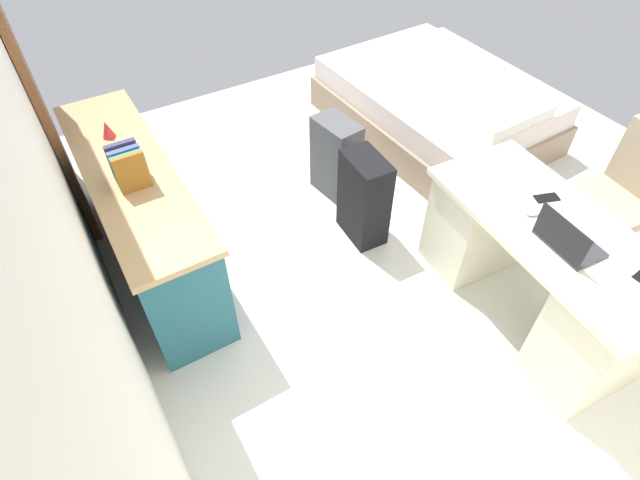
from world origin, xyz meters
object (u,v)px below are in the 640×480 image
suitcase_black (364,198)px  cell_phone_by_mouse (547,198)px  office_chair (613,207)px  figurine_small (107,129)px  computer_mouse (534,211)px  credenza (144,218)px  suitcase_spare_grey (336,158)px  desk (537,269)px  laptop (567,240)px  bed (436,105)px

suitcase_black → cell_phone_by_mouse: (-0.89, -0.60, 0.40)m
office_chair → figurine_small: size_ratio=8.55×
computer_mouse → credenza: bearing=55.7°
suitcase_spare_grey → cell_phone_by_mouse: (-1.39, -0.51, 0.42)m
desk → office_chair: 0.79m
office_chair → suitcase_spare_grey: size_ratio=1.51×
desk → credenza: (1.58, 1.83, 0.02)m
office_chair → credenza: 3.00m
laptop → cell_phone_by_mouse: bearing=-36.0°
suitcase_black → bed: bearing=-55.9°
office_chair → suitcase_black: office_chair is taller
suitcase_black → suitcase_spare_grey: size_ratio=1.05×
office_chair → computer_mouse: size_ratio=9.40×
laptop → figurine_small: 2.70m
office_chair → computer_mouse: (0.04, 0.81, 0.32)m
desk → suitcase_spare_grey: (1.58, 0.38, -0.07)m
suitcase_spare_grey → laptop: laptop is taller
bed → cell_phone_by_mouse: bearing=156.9°
laptop → cell_phone_by_mouse: laptop is taller
laptop → bed: bearing=-25.3°
suitcase_black → computer_mouse: bearing=-151.0°
office_chair → laptop: bearing=103.7°
cell_phone_by_mouse → office_chair: bearing=-77.9°
cell_phone_by_mouse → credenza: bearing=74.4°
credenza → cell_phone_by_mouse: size_ratio=13.24×
laptop → desk: bearing=-38.0°
credenza → suitcase_spare_grey: bearing=-90.1°
office_chair → bed: (1.75, -0.05, -0.18)m
computer_mouse → suitcase_black: bearing=29.7°
cell_phone_by_mouse → figurine_small: (1.76, 1.95, 0.12)m
credenza → suitcase_black: credenza is taller
office_chair → suitcase_black: (0.98, 1.26, -0.09)m
cell_phone_by_mouse → figurine_small: 2.63m
credenza → cell_phone_by_mouse: bearing=-125.5°
laptop → figurine_small: bearing=40.1°
bed → suitcase_black: bearing=120.4°
computer_mouse → bed: bearing=-22.5°
suitcase_spare_grey → computer_mouse: size_ratio=6.23×
credenza → computer_mouse: 2.33m
bed → suitcase_black: (-0.77, 1.31, 0.08)m
desk → computer_mouse: 0.39m
office_chair → figurine_small: bearing=54.7°
desk → cell_phone_by_mouse: size_ratio=10.93×
desk → credenza: credenza is taller
office_chair → laptop: 0.97m
credenza → computer_mouse: (-1.44, -1.79, 0.34)m
computer_mouse → cell_phone_by_mouse: 0.17m
suitcase_spare_grey → computer_mouse: 1.54m
computer_mouse → cell_phone_by_mouse: size_ratio=0.74×
office_chair → laptop: office_chair is taller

